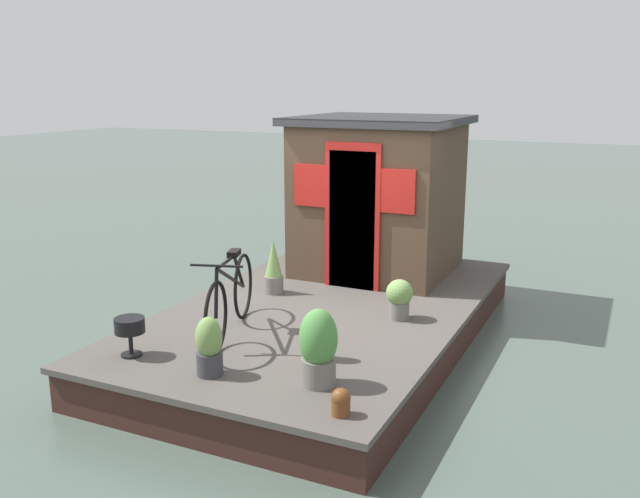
% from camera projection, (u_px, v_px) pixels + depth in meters
% --- Properties ---
extents(ground_plane, '(60.00, 60.00, 0.00)m').
position_uv_depth(ground_plane, '(327.00, 341.00, 7.99)').
color(ground_plane, '#47564C').
extents(houseboat_deck, '(5.50, 3.15, 0.45)m').
position_uv_depth(houseboat_deck, '(327.00, 323.00, 7.94)').
color(houseboat_deck, '#4C4742').
rests_on(houseboat_deck, ground_plane).
extents(houseboat_cabin, '(2.01, 2.09, 2.06)m').
position_uv_depth(houseboat_cabin, '(379.00, 195.00, 9.08)').
color(houseboat_cabin, '#4C3828').
rests_on(houseboat_cabin, houseboat_deck).
extents(bicycle, '(1.68, 0.65, 0.85)m').
position_uv_depth(bicycle, '(230.00, 297.00, 6.85)').
color(bicycle, black).
rests_on(bicycle, houseboat_deck).
extents(potted_plant_sage, '(0.24, 0.24, 0.53)m').
position_uv_depth(potted_plant_sage, '(209.00, 347.00, 5.92)').
color(potted_plant_sage, '#38383D').
rests_on(potted_plant_sage, houseboat_deck).
extents(potted_plant_ivy, '(0.33, 0.33, 0.67)m').
position_uv_depth(potted_plant_ivy, '(318.00, 348.00, 5.71)').
color(potted_plant_ivy, slate).
rests_on(potted_plant_ivy, houseboat_deck).
extents(potted_plant_basil, '(0.17, 0.17, 0.45)m').
position_uv_depth(potted_plant_basil, '(321.00, 338.00, 6.27)').
color(potted_plant_basil, '#935138').
rests_on(potted_plant_basil, houseboat_deck).
extents(potted_plant_lavender, '(0.23, 0.23, 0.66)m').
position_uv_depth(potted_plant_lavender, '(274.00, 268.00, 8.25)').
color(potted_plant_lavender, slate).
rests_on(potted_plant_lavender, houseboat_deck).
extents(potted_plant_fern, '(0.29, 0.29, 0.44)m').
position_uv_depth(potted_plant_fern, '(399.00, 298.00, 7.35)').
color(potted_plant_fern, slate).
rests_on(potted_plant_fern, houseboat_deck).
extents(charcoal_grill, '(0.28, 0.28, 0.37)m').
position_uv_depth(charcoal_grill, '(130.00, 328.00, 6.34)').
color(charcoal_grill, black).
rests_on(charcoal_grill, houseboat_deck).
extents(mooring_bollard, '(0.15, 0.15, 0.22)m').
position_uv_depth(mooring_bollard, '(341.00, 402.00, 5.23)').
color(mooring_bollard, brown).
rests_on(mooring_bollard, houseboat_deck).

